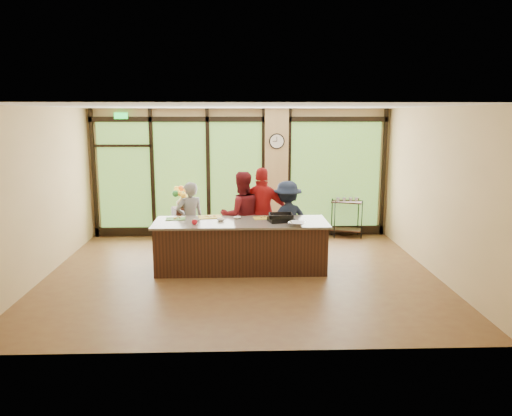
{
  "coord_description": "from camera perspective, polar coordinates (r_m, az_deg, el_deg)",
  "views": [
    {
      "loc": [
        -0.03,
        -8.7,
        2.87
      ],
      "look_at": [
        0.28,
        0.4,
        1.15
      ],
      "focal_mm": 35.0,
      "sensor_mm": 36.0,
      "label": 1
    }
  ],
  "objects": [
    {
      "name": "prep_bowl_far",
      "position": [
        9.44,
        -2.18,
        -1.12
      ],
      "size": [
        0.16,
        0.16,
        0.03
      ],
      "primitive_type": "imported",
      "rotation": [
        0.0,
        0.0,
        -0.13
      ],
      "color": "white",
      "rests_on": "countertop"
    },
    {
      "name": "floor",
      "position": [
        9.16,
        -1.71,
        -7.56
      ],
      "size": [
        7.0,
        7.0,
        0.0
      ],
      "primitive_type": "plane",
      "color": "brown",
      "rests_on": "ground"
    },
    {
      "name": "prep_bowl_near",
      "position": [
        9.27,
        -6.86,
        -1.38
      ],
      "size": [
        0.16,
        0.16,
        0.04
      ],
      "primitive_type": "imported",
      "rotation": [
        0.0,
        0.0,
        0.13
      ],
      "color": "white",
      "rests_on": "countertop"
    },
    {
      "name": "window_wall",
      "position": [
        11.75,
        -1.02,
        3.49
      ],
      "size": [
        6.9,
        0.12,
        3.0
      ],
      "color": "tan",
      "rests_on": "floor"
    },
    {
      "name": "cutting_board_right",
      "position": [
        9.47,
        0.83,
        -1.15
      ],
      "size": [
        0.4,
        0.32,
        0.01
      ],
      "primitive_type": "cube",
      "rotation": [
        0.0,
        0.0,
        0.14
      ],
      "color": "gold",
      "rests_on": "countertop"
    },
    {
      "name": "cutting_board_center",
      "position": [
        9.61,
        -5.28,
        -1.02
      ],
      "size": [
        0.48,
        0.39,
        0.01
      ],
      "primitive_type": "cube",
      "rotation": [
        0.0,
        0.0,
        0.16
      ],
      "color": "gold",
      "rests_on": "countertop"
    },
    {
      "name": "cutting_board_left",
      "position": [
        9.52,
        -9.19,
        -1.22
      ],
      "size": [
        0.37,
        0.29,
        0.01
      ],
      "primitive_type": "cube",
      "rotation": [
        0.0,
        0.0,
        0.06
      ],
      "color": "#427B2C",
      "rests_on": "countertop"
    },
    {
      "name": "mixing_bowl",
      "position": [
        8.85,
        4.63,
        -1.82
      ],
      "size": [
        0.38,
        0.38,
        0.07
      ],
      "primitive_type": "imported",
      "rotation": [
        0.0,
        0.0,
        -0.32
      ],
      "color": "silver",
      "rests_on": "countertop"
    },
    {
      "name": "back_wall",
      "position": [
        11.78,
        -1.82,
        4.02
      ],
      "size": [
        7.0,
        0.0,
        7.0
      ],
      "primitive_type": "plane",
      "rotation": [
        1.57,
        0.0,
        0.0
      ],
      "color": "tan",
      "rests_on": "floor"
    },
    {
      "name": "cook_right",
      "position": [
        9.95,
        3.6,
        -1.41
      ],
      "size": [
        1.16,
        0.9,
        1.57
      ],
      "primitive_type": "imported",
      "rotation": [
        0.0,
        0.0,
        3.5
      ],
      "color": "#172034",
      "rests_on": "floor"
    },
    {
      "name": "roasting_pan",
      "position": [
        9.19,
        2.85,
        -1.32
      ],
      "size": [
        0.51,
        0.43,
        0.08
      ],
      "primitive_type": "cube",
      "rotation": [
        0.0,
        0.0,
        0.23
      ],
      "color": "black",
      "rests_on": "countertop"
    },
    {
      "name": "island_base",
      "position": [
        9.32,
        -1.73,
        -4.42
      ],
      "size": [
        3.1,
        1.0,
        0.88
      ],
      "primitive_type": "cube",
      "color": "black",
      "rests_on": "floor"
    },
    {
      "name": "wall_clock",
      "position": [
        11.62,
        2.39,
        7.63
      ],
      "size": [
        0.36,
        0.04,
        0.36
      ],
      "color": "black",
      "rests_on": "window_wall"
    },
    {
      "name": "red_ramekin",
      "position": [
        9.0,
        -7.04,
        -1.64
      ],
      "size": [
        0.13,
        0.13,
        0.08
      ],
      "primitive_type": "imported",
      "rotation": [
        0.0,
        0.0,
        -0.32
      ],
      "color": "red",
      "rests_on": "countertop"
    },
    {
      "name": "cook_left",
      "position": [
        10.09,
        -7.53,
        -1.38
      ],
      "size": [
        0.67,
        0.57,
        1.55
      ],
      "primitive_type": "imported",
      "rotation": [
        0.0,
        0.0,
        3.55
      ],
      "color": "gray",
      "rests_on": "floor"
    },
    {
      "name": "countertop",
      "position": [
        9.21,
        -1.75,
        -1.65
      ],
      "size": [
        3.2,
        1.1,
        0.04
      ],
      "primitive_type": "cube",
      "color": "slate",
      "rests_on": "island_base"
    },
    {
      "name": "flower_stand",
      "position": [
        11.33,
        -8.35,
        -1.96
      ],
      "size": [
        0.54,
        0.54,
        0.82
      ],
      "primitive_type": "cube",
      "rotation": [
        0.0,
        0.0,
        0.4
      ],
      "color": "black",
      "rests_on": "floor"
    },
    {
      "name": "flower_vase",
      "position": [
        11.23,
        -8.43,
        0.76
      ],
      "size": [
        0.31,
        0.31,
        0.27
      ],
      "primitive_type": "imported",
      "rotation": [
        0.0,
        0.0,
        -0.23
      ],
      "color": "#947C50",
      "rests_on": "flower_stand"
    },
    {
      "name": "cook_midleft",
      "position": [
        9.96,
        -1.68,
        -0.84
      ],
      "size": [
        0.99,
        0.85,
        1.76
      ],
      "primitive_type": "imported",
      "rotation": [
        0.0,
        0.0,
        3.38
      ],
      "color": "maroon",
      "rests_on": "floor"
    },
    {
      "name": "right_wall",
      "position": [
        9.49,
        19.9,
        1.75
      ],
      "size": [
        0.0,
        6.0,
        6.0
      ],
      "primitive_type": "plane",
      "rotation": [
        1.57,
        0.0,
        -1.57
      ],
      "color": "tan",
      "rests_on": "floor"
    },
    {
      "name": "left_wall",
      "position": [
        9.47,
        -23.47,
        1.49
      ],
      "size": [
        0.0,
        6.0,
        6.0
      ],
      "primitive_type": "plane",
      "rotation": [
        1.57,
        0.0,
        1.57
      ],
      "color": "tan",
      "rests_on": "floor"
    },
    {
      "name": "ceiling",
      "position": [
        8.7,
        -1.82,
        11.55
      ],
      "size": [
        7.0,
        7.0,
        0.0
      ],
      "primitive_type": "plane",
      "rotation": [
        3.14,
        0.0,
        0.0
      ],
      "color": "white",
      "rests_on": "back_wall"
    },
    {
      "name": "prep_bowl_mid",
      "position": [
        9.26,
        -4.05,
        -1.35
      ],
      "size": [
        0.17,
        0.17,
        0.04
      ],
      "primitive_type": "imported",
      "rotation": [
        0.0,
        0.0,
        -0.24
      ],
      "color": "white",
      "rests_on": "countertop"
    },
    {
      "name": "bar_cart",
      "position": [
        11.94,
        10.33,
        -0.58
      ],
      "size": [
        0.79,
        0.61,
        0.95
      ],
      "rotation": [
        0.0,
        0.0,
        -0.35
      ],
      "color": "black",
      "rests_on": "floor"
    },
    {
      "name": "cook_midright",
      "position": [
        10.03,
        0.75,
        -0.56
      ],
      "size": [
        1.13,
        0.62,
        1.83
      ],
      "primitive_type": "imported",
      "rotation": [
        0.0,
        0.0,
        2.97
      ],
      "color": "#AF1B1B",
      "rests_on": "floor"
    }
  ]
}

